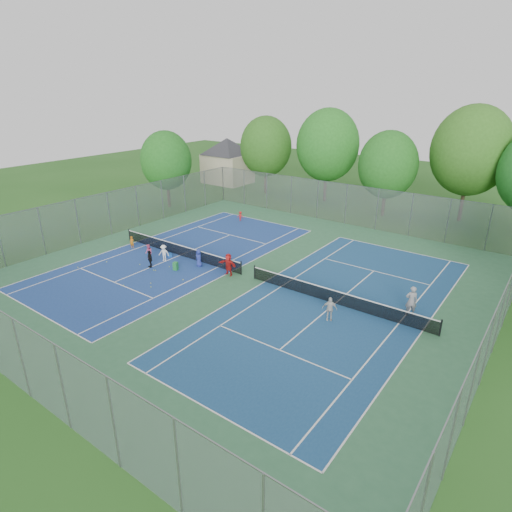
{
  "coord_description": "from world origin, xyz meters",
  "views": [
    {
      "loc": [
        17.3,
        -22.41,
        12.93
      ],
      "look_at": [
        0.0,
        1.0,
        1.3
      ],
      "focal_mm": 30.0,
      "sensor_mm": 36.0,
      "label": 1
    }
  ],
  "objects_px": {
    "instructor": "(411,301)",
    "ball_crate": "(169,255)",
    "net_left": "(180,250)",
    "ball_hopper": "(176,266)",
    "net_right": "(335,297)"
  },
  "relations": [
    {
      "from": "ball_crate",
      "to": "ball_hopper",
      "type": "height_order",
      "value": "ball_hopper"
    },
    {
      "from": "ball_crate",
      "to": "net_left",
      "type": "bearing_deg",
      "value": 55.54
    },
    {
      "from": "ball_crate",
      "to": "ball_hopper",
      "type": "relative_size",
      "value": 0.53
    },
    {
      "from": "net_right",
      "to": "net_left",
      "type": "bearing_deg",
      "value": 180.0
    },
    {
      "from": "instructor",
      "to": "ball_crate",
      "type": "bearing_deg",
      "value": -24.88
    },
    {
      "from": "ball_hopper",
      "to": "instructor",
      "type": "relative_size",
      "value": 0.33
    },
    {
      "from": "net_left",
      "to": "ball_hopper",
      "type": "xyz_separation_m",
      "value": [
        1.9,
        -2.28,
        -0.14
      ]
    },
    {
      "from": "net_left",
      "to": "ball_crate",
      "type": "bearing_deg",
      "value": -124.46
    },
    {
      "from": "net_right",
      "to": "ball_hopper",
      "type": "relative_size",
      "value": 20.35
    },
    {
      "from": "net_right",
      "to": "ball_hopper",
      "type": "height_order",
      "value": "net_right"
    },
    {
      "from": "net_left",
      "to": "instructor",
      "type": "height_order",
      "value": "instructor"
    },
    {
      "from": "net_left",
      "to": "net_right",
      "type": "height_order",
      "value": "same"
    },
    {
      "from": "net_left",
      "to": "instructor",
      "type": "bearing_deg",
      "value": 4.28
    },
    {
      "from": "net_right",
      "to": "ball_crate",
      "type": "relative_size",
      "value": 38.1
    },
    {
      "from": "net_right",
      "to": "ball_crate",
      "type": "height_order",
      "value": "net_right"
    }
  ]
}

